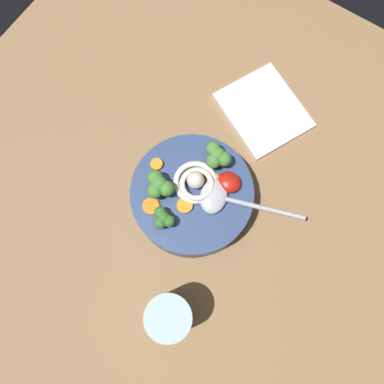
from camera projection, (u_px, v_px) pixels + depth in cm
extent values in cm
cube|color=#936D47|center=(195.00, 213.00, 68.77)|extent=(105.62, 105.62, 3.95)
cylinder|color=#334775|center=(192.00, 196.00, 64.42)|extent=(20.55, 20.55, 6.03)
cylinder|color=#B27A33|center=(192.00, 196.00, 64.18)|extent=(18.08, 18.08, 5.54)
torus|color=silver|center=(195.00, 182.00, 61.39)|extent=(7.39, 7.39, 1.02)
torus|color=silver|center=(197.00, 184.00, 60.47)|extent=(7.91, 7.91, 0.92)
sphere|color=silver|center=(196.00, 180.00, 60.11)|extent=(2.87, 2.87, 2.87)
ellipsoid|color=#B7B7BC|center=(214.00, 196.00, 60.51)|extent=(6.16, 7.13, 1.60)
cylinder|color=#B7B7BC|center=(259.00, 207.00, 60.05)|extent=(14.39, 5.80, 0.80)
ellipsoid|color=#B2190F|center=(229.00, 182.00, 61.01)|extent=(3.91, 3.52, 1.76)
cylinder|color=#7A9E60|center=(161.00, 187.00, 60.98)|extent=(1.31, 1.31, 1.41)
sphere|color=#478938|center=(160.00, 184.00, 59.05)|extent=(2.58, 2.58, 2.58)
sphere|color=#478938|center=(166.00, 188.00, 59.10)|extent=(2.58, 2.58, 2.58)
sphere|color=#478938|center=(155.00, 178.00, 59.43)|extent=(2.58, 2.58, 2.58)
sphere|color=#478938|center=(155.00, 191.00, 58.96)|extent=(2.58, 2.58, 2.58)
cylinder|color=#7A9E60|center=(164.00, 219.00, 59.82)|extent=(1.00, 1.00, 1.07)
sphere|color=#38752D|center=(164.00, 217.00, 58.36)|extent=(1.96, 1.96, 1.96)
sphere|color=#38752D|center=(169.00, 221.00, 58.40)|extent=(1.96, 1.96, 1.96)
sphere|color=#38752D|center=(160.00, 213.00, 58.64)|extent=(1.96, 1.96, 1.96)
sphere|color=#38752D|center=(160.00, 223.00, 58.29)|extent=(1.96, 1.96, 1.96)
cylinder|color=#7A9E60|center=(217.00, 158.00, 62.25)|extent=(1.27, 1.27, 1.36)
sphere|color=#478938|center=(218.00, 154.00, 60.39)|extent=(2.49, 2.49, 2.49)
sphere|color=#478938|center=(224.00, 159.00, 60.43)|extent=(2.49, 2.49, 2.49)
sphere|color=#478938|center=(213.00, 149.00, 60.75)|extent=(2.49, 2.49, 2.49)
sphere|color=#478938|center=(213.00, 161.00, 60.30)|extent=(2.49, 2.49, 2.49)
cylinder|color=orange|center=(185.00, 206.00, 60.55)|extent=(2.58, 2.58, 0.74)
cylinder|color=orange|center=(151.00, 206.00, 60.65)|extent=(2.76, 2.76, 0.50)
cylinder|color=orange|center=(210.00, 178.00, 61.77)|extent=(2.26, 2.26, 0.68)
cylinder|color=orange|center=(157.00, 164.00, 62.30)|extent=(2.05, 2.05, 0.77)
cylinder|color=silver|center=(170.00, 316.00, 57.41)|extent=(6.94, 6.94, 10.41)
cube|color=white|center=(263.00, 110.00, 71.38)|extent=(19.86, 18.89, 0.80)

